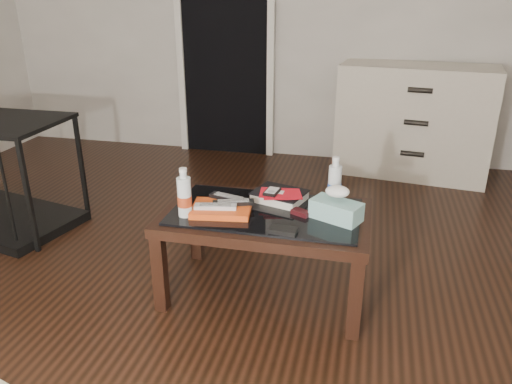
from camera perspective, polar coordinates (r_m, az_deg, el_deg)
ground at (r=2.61m, az=-10.14°, el=-12.24°), size 5.00×5.00×0.00m
doorway at (r=4.63m, az=-3.55°, el=16.88°), size 0.90×0.08×2.07m
coffee_table at (r=2.45m, az=1.12°, el=-3.51°), size 1.00×0.60×0.46m
dresser at (r=4.32m, az=17.55°, el=7.74°), size 1.25×0.65×0.90m
pet_crate at (r=3.65m, az=-27.11°, el=0.02°), size 1.01×0.78×0.71m
magazines at (r=2.41m, az=-3.98°, el=-1.95°), size 0.31×0.25×0.03m
remote_silver at (r=2.38m, az=-4.66°, el=-1.64°), size 0.21×0.09×0.02m
remote_black_front at (r=2.41m, az=-2.60°, el=-1.18°), size 0.21×0.11×0.02m
remote_black_back at (r=2.47m, az=-3.15°, el=-0.63°), size 0.21×0.10×0.02m
textbook at (r=2.53m, az=2.71°, el=-0.44°), size 0.30×0.26×0.05m
dvd_mailers at (r=2.50m, az=2.63°, el=-0.08°), size 0.20×0.16×0.01m
ipod at (r=2.49m, az=1.85°, el=0.07°), size 0.08×0.11×0.02m
flip_phone at (r=2.38m, az=5.15°, el=-2.36°), size 0.10×0.08×0.02m
wallet at (r=2.21m, az=3.15°, el=-4.38°), size 0.13×0.08×0.02m
water_bottle_left at (r=2.35m, az=-8.21°, el=-0.03°), size 0.08×0.08×0.24m
water_bottle_right at (r=2.51m, az=9.00°, el=1.40°), size 0.07×0.07×0.24m
tissue_box at (r=2.35m, az=9.15°, el=-2.08°), size 0.26×0.20×0.09m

